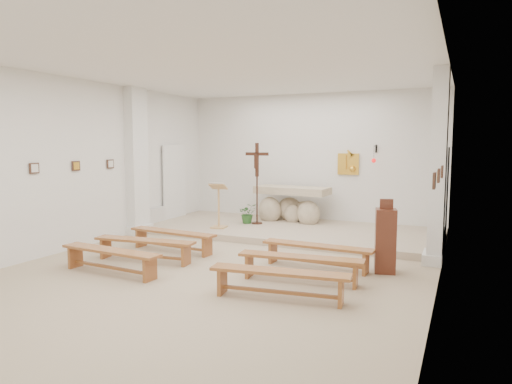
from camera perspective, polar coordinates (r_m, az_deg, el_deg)
The scene contains 29 objects.
ground at distance 8.06m, azimuth -4.58°, elevation -9.60°, with size 7.00×10.00×0.00m, color tan.
wall_left at distance 9.96m, azimuth -22.51°, elevation 3.16°, with size 0.02×10.00×3.50m, color silver.
wall_right at distance 6.79m, azimuth 21.97°, elevation 2.06°, with size 0.02×10.00×3.50m, color silver.
wall_back at distance 12.36m, azimuth 6.74°, elevation 4.05°, with size 7.00×0.02×3.50m, color silver.
ceiling at distance 7.87m, azimuth -4.80°, elevation 15.67°, with size 7.00×10.00×0.02m, color silver.
sanctuary_platform at distance 11.15m, azimuth 4.27°, elevation -4.81°, with size 6.98×3.00×0.15m, color tan.
pilaster_left at distance 11.34m, azimuth -14.66°, elevation 3.72°, with size 0.26×0.55×3.50m, color white.
pilaster_right at distance 8.79m, azimuth 21.83°, elevation 2.87°, with size 0.26×0.55×3.50m, color white.
gold_wall_relief at distance 12.06m, azimuth 11.45°, elevation 3.45°, with size 0.55×0.04×0.55m, color gold.
sanctuary_lamp at distance 11.66m, azimuth 14.54°, elevation 4.07°, with size 0.11×0.36×0.44m.
station_frame_left_front at distance 9.42m, azimuth -25.98°, elevation 2.69°, with size 0.03×0.20×0.20m, color #43291D.
station_frame_left_mid at distance 10.08m, azimuth -21.59°, elevation 3.06°, with size 0.03×0.20×0.20m, color #43291D.
station_frame_left_rear at distance 10.80m, azimuth -17.76°, elevation 3.36°, with size 0.03×0.20×0.20m, color #43291D.
station_frame_right_front at distance 5.99m, azimuth 21.39°, elevation 1.32°, with size 0.03×0.20×0.20m, color #43291D.
station_frame_right_mid at distance 6.99m, azimuth 21.88°, elevation 1.92°, with size 0.03×0.20×0.20m, color #43291D.
station_frame_right_rear at distance 7.99m, azimuth 22.24°, elevation 2.36°, with size 0.03×0.20×0.20m, color #43291D.
radiator_left at distance 12.06m, azimuth -12.59°, elevation -3.17°, with size 0.10×0.85×0.52m, color silver.
radiator_right at distance 9.66m, azimuth 22.05°, elevation -5.75°, with size 0.10×0.85×0.52m, color silver.
altar at distance 11.99m, azimuth 4.42°, elevation -1.83°, with size 1.98×0.93×1.00m.
lectern at distance 10.98m, azimuth -4.71°, elevation -1.69°, with size 0.44×0.39×1.11m.
crucifix_stand at distance 11.46m, azimuth 0.12°, elevation 1.84°, with size 0.62×0.27×2.04m.
potted_plant at distance 11.63m, azimuth -1.04°, elevation -2.68°, with size 0.46×0.40×0.51m, color #275923.
donation_pedestal at distance 8.02m, azimuth 15.87°, elevation -5.82°, with size 0.40×0.40×1.25m.
bench_left_front at distance 9.42m, azimuth -10.39°, elevation -5.43°, with size 2.00×0.48×0.42m.
bench_right_front at distance 8.10m, azimuth 7.65°, elevation -7.27°, with size 1.99×0.40×0.42m.
bench_left_second at distance 8.72m, azimuth -13.77°, elevation -6.43°, with size 2.00×0.52×0.42m.
bench_right_second at distance 7.27m, azimuth 5.57°, elevation -8.77°, with size 2.00×0.52×0.42m.
bench_left_third at distance 8.06m, azimuth -17.73°, elevation -7.57°, with size 1.99×0.44×0.42m.
bench_right_third at distance 6.47m, azimuth 2.94°, elevation -10.64°, with size 2.00×0.58×0.42m.
Camera 1 is at (3.81, -6.77, 2.17)m, focal length 32.00 mm.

